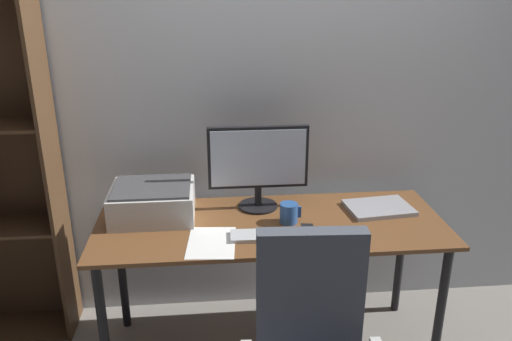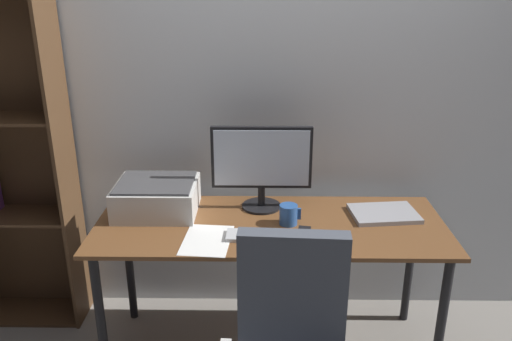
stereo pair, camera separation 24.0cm
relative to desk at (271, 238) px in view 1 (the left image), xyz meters
name	(u,v)px [view 1 (the left image)]	position (x,y,z in m)	size (l,w,h in m)	color
back_wall	(261,87)	(0.00, 0.50, 0.65)	(6.40, 0.10, 2.60)	silver
desk	(271,238)	(0.00, 0.00, 0.00)	(1.68, 0.65, 0.74)	brown
monitor	(258,162)	(-0.04, 0.18, 0.33)	(0.50, 0.20, 0.43)	black
keyboard	(262,236)	(-0.06, -0.15, 0.09)	(0.29, 0.11, 0.02)	#B7BABC
mouse	(307,231)	(0.15, -0.14, 0.10)	(0.06, 0.10, 0.03)	black
coffee_mug	(289,213)	(0.09, -0.01, 0.13)	(0.10, 0.09, 0.10)	#285193
laptop	(379,208)	(0.57, 0.09, 0.10)	(0.32, 0.23, 0.02)	#99999E
printer	(153,201)	(-0.57, 0.13, 0.17)	(0.40, 0.34, 0.16)	silver
paper_sheet	(211,242)	(-0.29, -0.18, 0.09)	(0.21, 0.30, 0.00)	white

